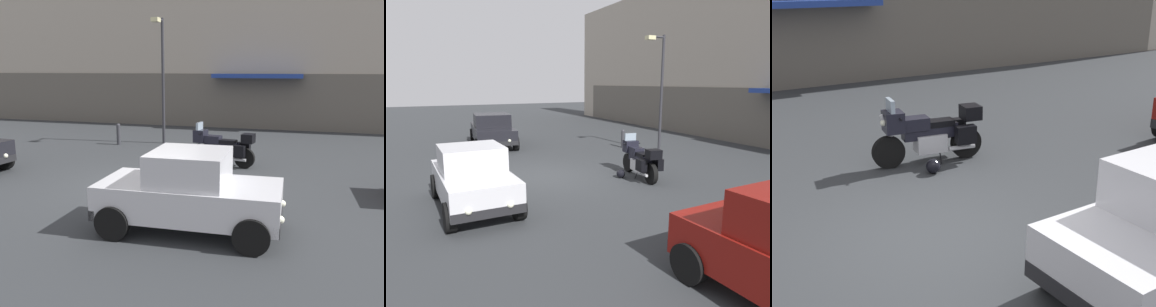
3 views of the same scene
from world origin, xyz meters
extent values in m
plane|color=#2D3033|center=(0.00, 0.00, 0.00)|extent=(80.00, 80.00, 0.00)
cube|color=navy|center=(1.42, 10.88, 2.70)|extent=(4.40, 1.10, 0.20)
cylinder|color=black|center=(0.56, 3.00, 0.32)|extent=(0.65, 0.23, 0.64)
cylinder|color=black|center=(2.16, 2.76, 0.32)|extent=(0.65, 0.23, 0.64)
cylinder|color=#B7B7BC|center=(0.58, 3.00, 0.75)|extent=(0.33, 0.12, 0.68)
cube|color=#B7B7BC|center=(1.40, 2.87, 0.42)|extent=(0.65, 0.49, 0.36)
cube|color=black|center=(1.40, 2.87, 0.66)|extent=(1.13, 0.44, 0.28)
cube|color=black|center=(1.10, 2.92, 0.84)|extent=(0.56, 0.41, 0.24)
cube|color=black|center=(1.59, 2.84, 0.80)|extent=(0.60, 0.38, 0.12)
cube|color=black|center=(0.67, 2.98, 0.92)|extent=(0.42, 0.49, 0.40)
cube|color=#8C9EAD|center=(0.64, 2.99, 1.22)|extent=(0.14, 0.41, 0.28)
sphere|color=#EAEACC|center=(0.50, 3.01, 0.92)|extent=(0.14, 0.14, 0.14)
cylinder|color=black|center=(0.75, 2.97, 1.02)|extent=(0.13, 0.62, 0.04)
cylinder|color=#B7B7BC|center=(1.96, 2.59, 0.30)|extent=(0.56, 0.17, 0.09)
cube|color=black|center=(2.00, 2.50, 0.58)|extent=(0.43, 0.26, 0.36)
cube|color=black|center=(2.08, 3.05, 0.58)|extent=(0.43, 0.26, 0.36)
cube|color=black|center=(2.26, 2.74, 0.95)|extent=(0.42, 0.45, 0.28)
cylinder|color=black|center=(1.52, 2.67, 0.15)|extent=(0.04, 0.13, 0.29)
sphere|color=black|center=(1.16, 2.30, 0.14)|extent=(0.28, 0.28, 0.28)
cube|color=#8C9EAD|center=(1.30, -2.50, 1.26)|extent=(0.11, 1.33, 0.48)
cube|color=black|center=(0.30, -2.54, 0.42)|extent=(0.18, 1.56, 0.20)
cylinder|color=black|center=(0.67, -1.78, 0.32)|extent=(0.65, 0.24, 0.64)
camera|label=1|loc=(4.04, -9.45, 3.05)|focal=37.75mm
camera|label=2|loc=(10.55, -3.71, 3.05)|focal=32.81mm
camera|label=3|loc=(-2.99, -5.75, 3.59)|focal=47.92mm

